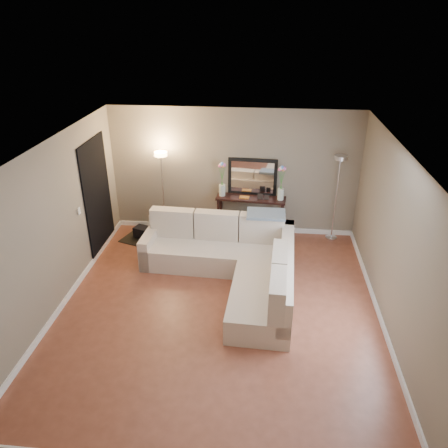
# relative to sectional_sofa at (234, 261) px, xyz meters

# --- Properties ---
(floor) EXTENTS (5.00, 5.50, 0.01)m
(floor) POSITION_rel_sectional_sofa_xyz_m (-0.17, -0.89, -0.36)
(floor) COLOR brown
(floor) RESTS_ON ground
(ceiling) EXTENTS (5.00, 5.50, 0.01)m
(ceiling) POSITION_rel_sectional_sofa_xyz_m (-0.17, -0.89, 2.25)
(ceiling) COLOR white
(ceiling) RESTS_ON ground
(wall_back) EXTENTS (5.00, 0.02, 2.60)m
(wall_back) POSITION_rel_sectional_sofa_xyz_m (-0.17, 1.87, 0.95)
(wall_back) COLOR #7B705E
(wall_back) RESTS_ON ground
(wall_front) EXTENTS (5.00, 0.02, 2.60)m
(wall_front) POSITION_rel_sectional_sofa_xyz_m (-0.17, -3.65, 0.95)
(wall_front) COLOR #7B705E
(wall_front) RESTS_ON ground
(wall_left) EXTENTS (0.02, 5.50, 2.60)m
(wall_left) POSITION_rel_sectional_sofa_xyz_m (-2.68, -0.89, 0.95)
(wall_left) COLOR #7B705E
(wall_left) RESTS_ON ground
(wall_right) EXTENTS (0.02, 5.50, 2.60)m
(wall_right) POSITION_rel_sectional_sofa_xyz_m (2.34, -0.89, 0.95)
(wall_right) COLOR #7B705E
(wall_right) RESTS_ON ground
(baseboard_back) EXTENTS (5.00, 0.03, 0.10)m
(baseboard_back) POSITION_rel_sectional_sofa_xyz_m (-0.17, 1.85, -0.30)
(baseboard_back) COLOR white
(baseboard_back) RESTS_ON ground
(baseboard_left) EXTENTS (0.03, 5.50, 0.10)m
(baseboard_left) POSITION_rel_sectional_sofa_xyz_m (-2.65, -0.89, -0.30)
(baseboard_left) COLOR white
(baseboard_left) RESTS_ON ground
(baseboard_right) EXTENTS (0.03, 5.50, 0.10)m
(baseboard_right) POSITION_rel_sectional_sofa_xyz_m (2.32, -0.89, -0.30)
(baseboard_right) COLOR white
(baseboard_right) RESTS_ON ground
(doorway) EXTENTS (0.02, 1.20, 2.20)m
(doorway) POSITION_rel_sectional_sofa_xyz_m (-2.65, 0.81, 0.75)
(doorway) COLOR black
(doorway) RESTS_ON ground
(switch_plate) EXTENTS (0.02, 0.08, 0.12)m
(switch_plate) POSITION_rel_sectional_sofa_xyz_m (-2.65, -0.04, 0.85)
(switch_plate) COLOR white
(switch_plate) RESTS_ON ground
(sectional_sofa) EXTENTS (2.76, 2.73, 0.96)m
(sectional_sofa) POSITION_rel_sectional_sofa_xyz_m (0.00, 0.00, 0.00)
(sectional_sofa) COLOR beige
(sectional_sofa) RESTS_ON floor
(throw_blanket) EXTENTS (0.69, 0.40, 0.09)m
(throw_blanket) POSITION_rel_sectional_sofa_xyz_m (0.52, 0.65, 0.61)
(throw_blanket) COLOR slate
(throw_blanket) RESTS_ON sectional_sofa
(console_table) EXTENTS (1.42, 0.49, 0.86)m
(console_table) POSITION_rel_sectional_sofa_xyz_m (0.12, 1.65, 0.13)
(console_table) COLOR black
(console_table) RESTS_ON floor
(leaning_mirror) EXTENTS (0.99, 0.12, 0.77)m
(leaning_mirror) POSITION_rel_sectional_sofa_xyz_m (0.22, 1.82, 0.88)
(leaning_mirror) COLOR black
(leaning_mirror) RESTS_ON console_table
(table_decor) EXTENTS (0.59, 0.14, 0.14)m
(table_decor) POSITION_rel_sectional_sofa_xyz_m (0.20, 1.61, 0.51)
(table_decor) COLOR orange
(table_decor) RESTS_ON console_table
(flower_vase_left) EXTENTS (0.16, 0.14, 0.73)m
(flower_vase_left) POSITION_rel_sectional_sofa_xyz_m (-0.38, 1.69, 0.79)
(flower_vase_left) COLOR silver
(flower_vase_left) RESTS_ON console_table
(flower_vase_right) EXTENTS (0.16, 0.14, 0.73)m
(flower_vase_right) POSITION_rel_sectional_sofa_xyz_m (0.79, 1.60, 0.79)
(flower_vase_right) COLOR silver
(flower_vase_right) RESTS_ON console_table
(floor_lamp_lit) EXTENTS (0.32, 0.32, 1.77)m
(floor_lamp_lit) POSITION_rel_sectional_sofa_xyz_m (-1.58, 1.59, 0.90)
(floor_lamp_lit) COLOR silver
(floor_lamp_lit) RESTS_ON floor
(floor_lamp_unlit) EXTENTS (0.31, 0.31, 1.78)m
(floor_lamp_unlit) POSITION_rel_sectional_sofa_xyz_m (1.89, 1.68, 0.90)
(floor_lamp_unlit) COLOR silver
(floor_lamp_unlit) RESTS_ON floor
(charcoal_rug) EXTENTS (1.37, 1.19, 0.02)m
(charcoal_rug) POSITION_rel_sectional_sofa_xyz_m (-1.78, 1.30, -0.35)
(charcoal_rug) COLOR black
(charcoal_rug) RESTS_ON floor
(black_bag) EXTENTS (0.38, 0.32, 0.21)m
(black_bag) POSITION_rel_sectional_sofa_xyz_m (-1.99, 1.27, -0.20)
(black_bag) COLOR black
(black_bag) RESTS_ON charcoal_rug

